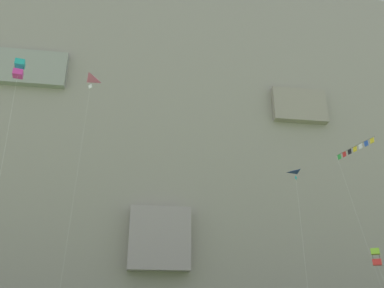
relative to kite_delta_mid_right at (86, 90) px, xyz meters
name	(u,v)px	position (x,y,z in m)	size (l,w,h in m)	color
cliff_face	(157,158)	(10.30, 32.56, 4.85)	(180.00, 33.03, 64.59)	gray
kite_delta_mid_right	(86,90)	(0.00, 0.00, 0.00)	(1.99, 5.33, 28.15)	pink
kite_banner_low_left	(355,152)	(32.49, -0.84, -6.49)	(2.09, 7.02, 21.78)	black
kite_box_near_cliff	(376,257)	(30.55, -4.45, -19.35)	(2.11, 5.85, 8.91)	#8CCC33
kite_box_mid_left	(19,69)	(-4.83, -9.45, -3.90)	(2.11, 3.76, 24.46)	teal
kite_delta_low_right	(298,184)	(22.46, -6.23, -12.70)	(3.32, 6.41, 15.59)	navy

